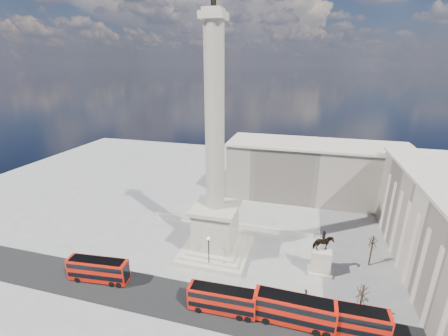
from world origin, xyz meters
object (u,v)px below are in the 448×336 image
object	(u,v)px
nelsons_column	(215,196)
pedestrian_standing	(305,294)
victorian_lamp	(209,251)
red_bus_b	(223,300)
red_bus_c	(295,310)
equestrian_statue	(321,258)
pedestrian_walking	(362,297)
red_bus_a	(99,270)
red_bus_d	(348,320)
pedestrian_crossing	(224,266)

from	to	relation	value
nelsons_column	pedestrian_standing	xyz separation A→B (m)	(18.58, -8.97, -11.97)
victorian_lamp	pedestrian_standing	size ratio (longest dim) A/B	3.79
red_bus_b	red_bus_c	xyz separation A→B (m)	(11.18, 0.57, 0.25)
equestrian_statue	pedestrian_walking	bearing A→B (deg)	-40.97
red_bus_a	victorian_lamp	world-z (taller)	victorian_lamp
red_bus_b	nelsons_column	bearing A→B (deg)	108.65
red_bus_c	equestrian_statue	xyz separation A→B (m)	(4.19, 13.64, 0.65)
nelsons_column	red_bus_a	distance (m)	25.35
nelsons_column	red_bus_a	bearing A→B (deg)	-141.50
red_bus_c	pedestrian_standing	size ratio (longest dim) A/B	6.42
nelsons_column	red_bus_d	distance (m)	30.38
red_bus_b	red_bus_c	distance (m)	11.19
red_bus_b	red_bus_c	bearing A→B (deg)	0.95
equestrian_statue	pedestrian_crossing	world-z (taller)	equestrian_statue
nelsons_column	pedestrian_crossing	size ratio (longest dim) A/B	29.49
red_bus_c	victorian_lamp	size ratio (longest dim) A/B	1.69
pedestrian_walking	pedestrian_crossing	bearing A→B (deg)	144.88
nelsons_column	red_bus_c	size ratio (longest dim) A/B	4.09
red_bus_b	pedestrian_standing	world-z (taller)	red_bus_b
red_bus_d	pedestrian_crossing	size ratio (longest dim) A/B	6.83
nelsons_column	red_bus_d	bearing A→B (deg)	-30.58
red_bus_b	victorian_lamp	bearing A→B (deg)	117.73
victorian_lamp	red_bus_c	bearing A→B (deg)	-28.31
red_bus_a	pedestrian_standing	distance (m)	37.04
equestrian_statue	pedestrian_standing	world-z (taller)	equestrian_statue
red_bus_a	equestrian_statue	bearing A→B (deg)	12.83
red_bus_c	pedestrian_walking	xyz separation A→B (m)	(10.85, 7.85, -1.79)
red_bus_d	red_bus_a	bearing A→B (deg)	178.57
red_bus_c	victorian_lamp	distance (m)	18.92
pedestrian_walking	pedestrian_crossing	distance (m)	24.64
victorian_lamp	red_bus_b	bearing A→B (deg)	-60.33
red_bus_b	victorian_lamp	world-z (taller)	victorian_lamp
red_bus_a	red_bus_d	xyz separation A→B (m)	(42.59, -0.16, 0.07)
red_bus_a	red_bus_b	bearing A→B (deg)	-8.27
red_bus_b	pedestrian_standing	distance (m)	14.39
red_bus_c	pedestrian_standing	distance (m)	6.30
red_bus_a	red_bus_c	size ratio (longest dim) A/B	0.93
red_bus_a	pedestrian_crossing	xyz separation A→B (m)	(21.28, 9.11, -1.53)
red_bus_a	pedestrian_crossing	bearing A→B (deg)	17.46
nelsons_column	red_bus_a	size ratio (longest dim) A/B	4.39
red_bus_d	victorian_lamp	size ratio (longest dim) A/B	1.60
nelsons_column	equestrian_statue	distance (m)	23.29
red_bus_c	equestrian_statue	bearing A→B (deg)	73.96
red_bus_b	equestrian_statue	bearing A→B (deg)	40.82
victorian_lamp	pedestrian_walking	size ratio (longest dim) A/B	4.54
equestrian_statue	pedestrian_crossing	xyz separation A→B (m)	(-17.91, -4.04, -2.39)
red_bus_c	pedestrian_standing	bearing A→B (deg)	75.66
victorian_lamp	equestrian_statue	xyz separation A→B (m)	(20.78, 4.70, -1.01)
red_bus_c	red_bus_d	world-z (taller)	red_bus_c
red_bus_a	red_bus_b	distance (m)	23.85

